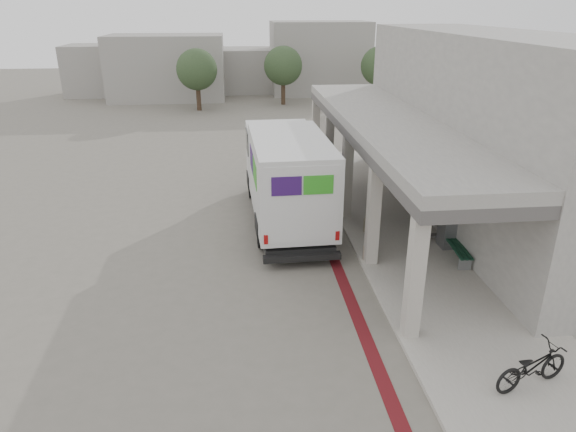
{
  "coord_description": "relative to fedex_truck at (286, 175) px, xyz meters",
  "views": [
    {
      "loc": [
        -2.09,
        -14.09,
        7.89
      ],
      "look_at": [
        -0.54,
        1.09,
        1.6
      ],
      "focal_mm": 32.0,
      "sensor_mm": 36.0,
      "label": 1
    }
  ],
  "objects": [
    {
      "name": "utility_cabinet",
      "position": [
        5.26,
        -3.13,
        -1.26
      ],
      "size": [
        0.49,
        0.64,
        1.04
      ],
      "primitive_type": "cube",
      "rotation": [
        0.0,
        0.0,
        0.03
      ],
      "color": "slate",
      "rests_on": "sidewalk"
    },
    {
      "name": "fedex_truck",
      "position": [
        0.0,
        0.0,
        0.0
      ],
      "size": [
        2.85,
        8.42,
        3.56
      ],
      "rotation": [
        0.0,
        0.0,
        0.03
      ],
      "color": "black",
      "rests_on": "ground"
    },
    {
      "name": "ground",
      "position": [
        0.26,
        -4.49,
        -1.9
      ],
      "size": [
        120.0,
        120.0,
        0.0
      ],
      "primitive_type": "plane",
      "color": "#676358",
      "rests_on": "ground"
    },
    {
      "name": "tree_right",
      "position": [
        10.26,
        24.51,
        1.28
      ],
      "size": [
        3.2,
        3.2,
        4.8
      ],
      "color": "#38281C",
      "rests_on": "ground"
    },
    {
      "name": "tree_mid",
      "position": [
        2.26,
        25.51,
        1.28
      ],
      "size": [
        3.2,
        3.2,
        4.8
      ],
      "color": "#38281C",
      "rests_on": "ground"
    },
    {
      "name": "bollard_near",
      "position": [
        2.36,
        -3.82,
        -1.46
      ],
      "size": [
        0.42,
        0.42,
        0.63
      ],
      "color": "gray",
      "rests_on": "sidewalk"
    },
    {
      "name": "bollard_far",
      "position": [
        2.9,
        -1.6,
        -1.47
      ],
      "size": [
        0.4,
        0.4,
        0.61
      ],
      "color": "gray",
      "rests_on": "sidewalk"
    },
    {
      "name": "tree_left",
      "position": [
        -4.74,
        23.51,
        1.28
      ],
      "size": [
        3.2,
        3.2,
        4.8
      ],
      "color": "#38281C",
      "rests_on": "ground"
    },
    {
      "name": "bench",
      "position": [
        5.26,
        -4.04,
        -1.46
      ],
      "size": [
        0.57,
        1.92,
        0.44
      ],
      "rotation": [
        0.0,
        0.0,
        -0.08
      ],
      "color": "gray",
      "rests_on": "sidewalk"
    },
    {
      "name": "transit_building",
      "position": [
        7.09,
        0.01,
        1.5
      ],
      "size": [
        7.6,
        17.0,
        7.0
      ],
      "color": "gray",
      "rests_on": "ground"
    },
    {
      "name": "bike_lane_stripe",
      "position": [
        1.26,
        -2.49,
        -1.89
      ],
      "size": [
        0.35,
        40.0,
        0.01
      ],
      "primitive_type": "cube",
      "color": "#591116",
      "rests_on": "ground"
    },
    {
      "name": "sidewalk",
      "position": [
        4.26,
        -4.49,
        -1.84
      ],
      "size": [
        4.4,
        28.0,
        0.12
      ],
      "primitive_type": "cube",
      "color": "#9C968C",
      "rests_on": "ground"
    },
    {
      "name": "bicycle_black",
      "position": [
        4.36,
        -10.12,
        -1.27
      ],
      "size": [
        2.03,
        1.19,
        1.01
      ],
      "primitive_type": "imported",
      "rotation": [
        0.0,
        0.0,
        1.86
      ],
      "color": "black",
      "rests_on": "sidewalk"
    },
    {
      "name": "distant_backdrop",
      "position": [
        -2.58,
        31.39,
        0.81
      ],
      "size": [
        28.0,
        10.0,
        6.5
      ],
      "color": "gray",
      "rests_on": "ground"
    }
  ]
}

